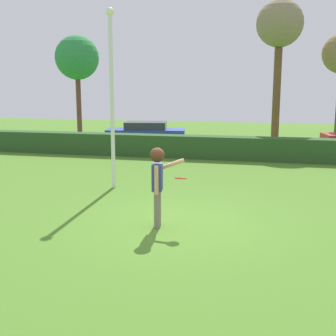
{
  "coord_description": "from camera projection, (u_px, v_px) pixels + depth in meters",
  "views": [
    {
      "loc": [
        2.04,
        -9.15,
        3.04
      ],
      "look_at": [
        -0.31,
        0.66,
        1.15
      ],
      "focal_mm": 45.58,
      "sensor_mm": 36.0,
      "label": 1
    }
  ],
  "objects": [
    {
      "name": "hedge_row",
      "position": [
        221.0,
        148.0,
        18.58
      ],
      "size": [
        26.81,
        0.9,
        0.98
      ],
      "primitive_type": "cube",
      "color": "#2A4E23",
      "rests_on": "ground"
    },
    {
      "name": "lamppost",
      "position": [
        112.0,
        90.0,
        12.73
      ],
      "size": [
        0.24,
        0.24,
        5.34
      ],
      "color": "silver",
      "rests_on": "ground"
    },
    {
      "name": "parked_car_blue",
      "position": [
        146.0,
        132.0,
        23.2
      ],
      "size": [
        4.44,
        2.42,
        1.25
      ],
      "color": "#263FA5",
      "rests_on": "ground"
    },
    {
      "name": "maple_tree",
      "position": [
        280.0,
        28.0,
        22.33
      ],
      "size": [
        2.45,
        2.45,
        7.61
      ],
      "color": "brown",
      "rests_on": "ground"
    },
    {
      "name": "birch_tree",
      "position": [
        77.0,
        59.0,
        25.68
      ],
      "size": [
        2.63,
        2.63,
        6.17
      ],
      "color": "brown",
      "rests_on": "ground"
    },
    {
      "name": "frisbee",
      "position": [
        181.0,
        178.0,
        9.22
      ],
      "size": [
        0.26,
        0.26,
        0.06
      ],
      "color": "red"
    },
    {
      "name": "ground_plane",
      "position": [
        175.0,
        223.0,
        9.77
      ],
      "size": [
        60.0,
        60.0,
        0.0
      ],
      "primitive_type": "plane",
      "color": "#4C7B26"
    },
    {
      "name": "person",
      "position": [
        158.0,
        177.0,
        9.31
      ],
      "size": [
        0.71,
        0.65,
        1.78
      ],
      "color": "slate",
      "rests_on": "ground"
    }
  ]
}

